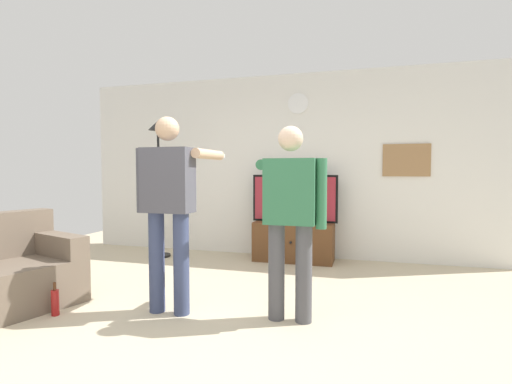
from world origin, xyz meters
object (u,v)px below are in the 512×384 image
at_px(television, 295,198).
at_px(beverage_bottle, 55,302).
at_px(wall_clock, 298,104).
at_px(person_standing_nearer_lamp, 169,202).
at_px(tv_stand, 294,242).
at_px(framed_picture, 406,160).
at_px(person_standing_nearer_couch, 291,211).
at_px(floor_lamp, 158,160).

relative_size(television, beverage_bottle, 4.09).
xyz_separation_m(wall_clock, person_standing_nearer_lamp, (-0.71, -2.55, -1.26)).
relative_size(tv_stand, person_standing_nearer_lamp, 0.64).
height_order(person_standing_nearer_lamp, beverage_bottle, person_standing_nearer_lamp).
distance_m(television, person_standing_nearer_lamp, 2.42).
bearing_deg(tv_stand, person_standing_nearer_lamp, -107.47).
relative_size(television, person_standing_nearer_lamp, 0.69).
bearing_deg(person_standing_nearer_lamp, beverage_bottle, -159.54).
distance_m(tv_stand, television, 0.61).
distance_m(framed_picture, person_standing_nearer_couch, 2.73).
relative_size(person_standing_nearer_lamp, person_standing_nearer_couch, 1.06).
xyz_separation_m(tv_stand, person_standing_nearer_lamp, (-0.71, -2.26, 0.73)).
height_order(floor_lamp, person_standing_nearer_couch, floor_lamp).
bearing_deg(beverage_bottle, person_standing_nearer_couch, 13.35).
height_order(television, framed_picture, framed_picture).
bearing_deg(wall_clock, beverage_bottle, -119.60).
relative_size(wall_clock, framed_picture, 0.48).
bearing_deg(person_standing_nearer_lamp, framed_picture, 49.18).
distance_m(framed_picture, floor_lamp, 3.52).
distance_m(television, person_standing_nearer_couch, 2.21).
height_order(wall_clock, floor_lamp, wall_clock).
xyz_separation_m(television, person_standing_nearer_couch, (0.36, -2.18, 0.05)).
bearing_deg(beverage_bottle, television, 58.20).
height_order(television, beverage_bottle, television).
bearing_deg(television, framed_picture, 9.42).
relative_size(television, floor_lamp, 0.60).
xyz_separation_m(framed_picture, person_standing_nearer_couch, (-1.14, -2.43, -0.49)).
height_order(tv_stand, person_standing_nearer_lamp, person_standing_nearer_lamp).
bearing_deg(framed_picture, wall_clock, -179.81).
xyz_separation_m(television, wall_clock, (0.00, 0.24, 1.37)).
xyz_separation_m(person_standing_nearer_couch, beverage_bottle, (-2.01, -0.48, -0.82)).
bearing_deg(beverage_bottle, floor_lamp, 97.93).
height_order(framed_picture, person_standing_nearer_lamp, person_standing_nearer_lamp).
xyz_separation_m(tv_stand, framed_picture, (1.50, 0.30, 1.15)).
height_order(tv_stand, person_standing_nearer_couch, person_standing_nearer_couch).
distance_m(wall_clock, floor_lamp, 2.21).
bearing_deg(framed_picture, person_standing_nearer_couch, -115.08).
relative_size(tv_stand, framed_picture, 1.81).
distance_m(tv_stand, person_standing_nearer_lamp, 2.48).
bearing_deg(person_standing_nearer_couch, television, 99.38).
bearing_deg(person_standing_nearer_lamp, person_standing_nearer_couch, 6.77).
height_order(tv_stand, beverage_bottle, tv_stand).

